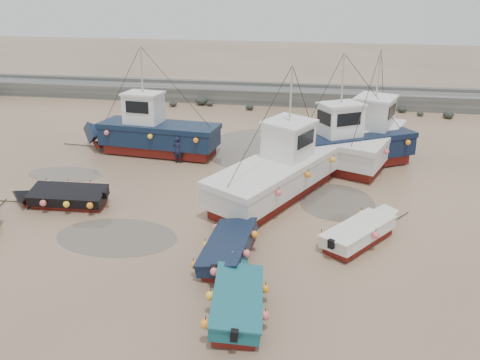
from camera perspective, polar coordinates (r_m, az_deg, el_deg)
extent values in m
plane|color=tan|center=(19.69, -3.62, -6.79)|extent=(120.00, 120.00, 0.00)
cube|color=slate|center=(39.83, 2.99, 10.23)|extent=(60.00, 2.20, 1.20)
cube|color=slate|center=(40.84, 3.19, 11.62)|extent=(60.00, 0.60, 0.25)
ellipsoid|color=black|center=(36.87, 10.49, 8.24)|extent=(0.84, 0.86, 0.51)
ellipsoid|color=black|center=(38.53, 14.50, 8.64)|extent=(0.98, 1.07, 0.72)
ellipsoid|color=black|center=(38.78, 24.06, 7.29)|extent=(0.78, 0.90, 0.59)
ellipsoid|color=black|center=(39.23, -4.75, 9.58)|extent=(0.99, 0.80, 0.58)
ellipsoid|color=black|center=(38.53, 21.12, 7.55)|extent=(0.54, 0.46, 0.30)
ellipsoid|color=black|center=(38.25, 17.39, 7.99)|extent=(0.61, 0.47, 0.46)
ellipsoid|color=black|center=(38.91, -3.69, 9.30)|extent=(0.61, 0.53, 0.32)
ellipsoid|color=black|center=(39.07, 19.18, 8.11)|extent=(0.67, 0.55, 0.43)
ellipsoid|color=black|center=(39.31, -11.03, 9.31)|extent=(1.09, 0.88, 0.72)
ellipsoid|color=black|center=(39.05, -8.17, 9.18)|extent=(0.65, 0.60, 0.37)
ellipsoid|color=black|center=(37.64, 17.18, 7.92)|extent=(0.88, 0.64, 0.62)
ellipsoid|color=black|center=(37.71, 1.19, 8.88)|extent=(0.64, 0.62, 0.48)
ellipsoid|color=black|center=(38.44, 14.56, 8.36)|extent=(0.55, 0.45, 0.29)
cylinder|color=#595147|center=(20.23, -14.80, -6.71)|extent=(5.16, 5.16, 0.01)
cylinder|color=#595147|center=(22.90, 11.70, -2.59)|extent=(3.62, 3.62, 0.01)
cylinder|color=#595147|center=(27.16, -20.53, 0.66)|extent=(4.17, 4.17, 0.01)
cylinder|color=#595147|center=(29.32, 2.19, 3.92)|extent=(6.68, 6.68, 0.01)
cube|color=maroon|center=(18.11, -1.11, -9.20)|extent=(1.57, 3.33, 0.30)
cube|color=#101B31|center=(17.90, -1.12, -8.20)|extent=(1.82, 3.59, 0.45)
pyramid|color=#101B31|center=(19.43, 0.41, -3.88)|extent=(1.59, 0.84, 0.90)
cube|color=brown|center=(17.82, -1.12, -7.75)|extent=(1.47, 3.01, 0.10)
cube|color=#101B31|center=(17.77, -1.12, -7.50)|extent=(1.89, 3.67, 0.07)
cube|color=black|center=(16.35, -2.73, -10.97)|extent=(0.23, 0.20, 0.35)
cylinder|color=black|center=(20.64, 0.95, -5.08)|extent=(0.21, 2.00, 0.04)
sphere|color=orange|center=(16.96, -5.25, -9.92)|extent=(0.30, 0.30, 0.30)
sphere|color=orange|center=(17.11, 1.21, -9.47)|extent=(0.30, 0.30, 0.30)
sphere|color=orange|center=(18.06, -3.87, -7.55)|extent=(0.30, 0.30, 0.30)
sphere|color=orange|center=(18.25, 2.14, -7.13)|extent=(0.30, 0.30, 0.30)
sphere|color=orange|center=(19.20, -2.66, -5.46)|extent=(0.30, 0.30, 0.30)
cube|color=maroon|center=(15.53, -0.52, -15.68)|extent=(1.57, 3.17, 0.30)
cube|color=#155763|center=(15.29, -0.52, -14.60)|extent=(1.81, 3.41, 0.45)
pyramid|color=#155763|center=(16.64, -0.10, -9.11)|extent=(1.56, 0.85, 0.90)
cube|color=brown|center=(15.19, -0.53, -14.11)|extent=(1.46, 2.86, 0.10)
cube|color=#155763|center=(15.13, -0.53, -13.85)|extent=(1.88, 3.49, 0.07)
cube|color=black|center=(13.87, -0.98, -18.46)|extent=(0.24, 0.20, 0.35)
cylinder|color=black|center=(17.88, 0.05, -10.14)|extent=(0.23, 1.99, 0.04)
sphere|color=orange|center=(14.30, -4.52, -17.38)|extent=(0.30, 0.30, 0.30)
sphere|color=orange|center=(14.70, 2.84, -15.96)|extent=(0.30, 0.30, 0.30)
sphere|color=orange|center=(15.29, -3.89, -14.15)|extent=(0.30, 0.30, 0.30)
sphere|color=orange|center=(15.72, 2.88, -12.91)|extent=(0.30, 0.30, 0.30)
sphere|color=orange|center=(16.33, -3.35, -11.33)|extent=(0.30, 0.30, 0.30)
cube|color=maroon|center=(19.61, 14.26, -7.20)|extent=(2.87, 3.18, 0.30)
cube|color=silver|center=(19.42, 14.37, -6.25)|extent=(3.18, 3.49, 0.45)
pyramid|color=silver|center=(20.80, 17.68, -3.14)|extent=(1.48, 1.39, 0.90)
cube|color=brown|center=(19.34, 14.42, -5.83)|extent=(2.63, 2.90, 0.10)
cube|color=silver|center=(19.30, 14.44, -5.60)|extent=(3.27, 3.58, 0.07)
cube|color=black|center=(18.04, 11.22, -7.79)|extent=(0.28, 0.28, 0.35)
cylinder|color=black|center=(21.92, 18.55, -4.61)|extent=(1.29, 1.58, 0.04)
sphere|color=orange|center=(18.76, 10.08, -6.60)|extent=(0.30, 0.30, 0.30)
sphere|color=orange|center=(19.03, 16.35, -6.80)|extent=(0.30, 0.30, 0.30)
sphere|color=orange|center=(20.75, 14.72, -3.90)|extent=(0.30, 0.30, 0.30)
cube|color=maroon|center=(23.43, -19.97, -2.58)|extent=(3.27, 1.29, 0.30)
cube|color=black|center=(23.28, -20.09, -1.75)|extent=(3.52, 1.50, 0.45)
pyramid|color=black|center=(24.08, -24.70, -0.49)|extent=(0.77, 1.39, 0.90)
cube|color=brown|center=(23.21, -20.15, -1.39)|extent=(2.95, 1.21, 0.10)
cube|color=black|center=(23.17, -20.18, -1.19)|extent=(3.60, 1.56, 0.07)
cube|color=black|center=(22.47, -16.00, -1.62)|extent=(0.19, 0.23, 0.35)
cylinder|color=black|center=(24.90, -26.08, -2.37)|extent=(2.00, 0.12, 0.04)
sphere|color=orange|center=(22.01, -17.77, -2.61)|extent=(0.30, 0.30, 0.30)
sphere|color=orange|center=(23.55, -17.51, -0.80)|extent=(0.30, 0.30, 0.30)
sphere|color=orange|center=(22.47, -20.35, -2.43)|extent=(0.30, 0.30, 0.30)
sphere|color=orange|center=(24.00, -19.92, -0.67)|extent=(0.30, 0.30, 0.30)
sphere|color=orange|center=(22.97, -22.82, -2.26)|extent=(0.30, 0.30, 0.30)
sphere|color=orange|center=(24.50, -22.25, -0.54)|extent=(0.30, 0.30, 0.30)
cube|color=maroon|center=(28.73, -9.69, 3.73)|extent=(6.61, 2.69, 0.55)
cube|color=#101E36|center=(28.48, -9.80, 5.15)|extent=(7.11, 3.10, 0.95)
pyramid|color=#101E36|center=(30.07, -16.96, 6.86)|extent=(1.65, 2.57, 1.40)
cube|color=brown|center=(28.32, -9.87, 6.13)|extent=(6.95, 2.98, 0.08)
cube|color=#101E36|center=(28.28, -9.89, 6.40)|extent=(7.27, 3.16, 0.30)
cube|color=white|center=(28.40, -11.79, 8.37)|extent=(2.16, 1.89, 1.70)
cube|color=white|center=(28.17, -11.95, 10.15)|extent=(2.33, 2.05, 0.12)
cube|color=black|center=(28.78, -13.69, 8.93)|extent=(0.19, 1.45, 0.68)
cylinder|color=#B7B7B2|center=(27.89, -12.19, 12.86)|extent=(0.10, 0.10, 2.60)
cylinder|color=black|center=(31.16, -18.37, 3.96)|extent=(2.99, 0.34, 0.05)
sphere|color=#E36769|center=(26.21, -5.47, 4.55)|extent=(0.30, 0.30, 0.30)
sphere|color=#E36769|center=(29.05, -6.30, 6.47)|extent=(0.30, 0.30, 0.30)
sphere|color=#E36769|center=(27.22, -10.96, 4.95)|extent=(0.30, 0.30, 0.30)
sphere|color=#E36769|center=(30.09, -11.26, 6.76)|extent=(0.30, 0.30, 0.30)
sphere|color=#E36769|center=(28.45, -16.02, 5.29)|extent=(0.30, 0.30, 0.30)
cube|color=maroon|center=(22.77, 4.17, -1.53)|extent=(5.51, 7.38, 0.55)
cube|color=silver|center=(22.45, 4.23, 0.20)|extent=(6.12, 8.04, 0.95)
pyramid|color=silver|center=(25.75, 9.83, 4.75)|extent=(3.01, 2.55, 1.40)
cube|color=brown|center=(22.25, 4.27, 1.41)|extent=(5.94, 7.83, 0.08)
cube|color=silver|center=(22.20, 4.28, 1.74)|extent=(6.25, 8.21, 0.30)
cube|color=white|center=(22.69, 5.85, 4.80)|extent=(2.60, 2.65, 1.70)
cube|color=white|center=(22.41, 5.95, 7.00)|extent=(2.81, 2.87, 0.12)
cube|color=black|center=(23.43, 7.24, 6.02)|extent=(1.40, 0.82, 0.68)
cylinder|color=#B7B7B2|center=(22.05, 6.10, 10.38)|extent=(0.10, 0.10, 2.60)
cylinder|color=black|center=(27.32, 10.79, 2.01)|extent=(1.52, 2.63, 0.05)
sphere|color=#E36769|center=(20.90, -3.79, -0.60)|extent=(0.30, 0.30, 0.30)
sphere|color=#E36769|center=(20.18, 4.69, -1.57)|extent=(0.30, 0.30, 0.30)
sphere|color=#E36769|center=(22.63, 0.35, 1.44)|extent=(0.30, 0.30, 0.30)
sphere|color=#E36769|center=(22.11, 8.25, 0.61)|extent=(0.30, 0.30, 0.30)
sphere|color=#E36769|center=(24.48, 3.89, 3.17)|extent=(0.30, 0.30, 0.30)
sphere|color=#E36769|center=(24.13, 11.22, 2.43)|extent=(0.30, 0.30, 0.30)
cube|color=maroon|center=(27.29, 13.52, 2.29)|extent=(6.41, 4.65, 0.55)
cube|color=black|center=(27.03, 13.67, 3.77)|extent=(6.98, 5.17, 0.95)
pyramid|color=black|center=(25.00, 6.27, 4.38)|extent=(2.37, 2.78, 1.40)
cube|color=brown|center=(26.86, 13.78, 4.80)|extent=(6.80, 5.02, 0.08)
cube|color=black|center=(26.81, 13.81, 5.08)|extent=(7.13, 5.28, 0.30)
cube|color=white|center=(26.06, 12.32, 6.92)|extent=(2.55, 2.41, 1.70)
cube|color=white|center=(25.82, 12.50, 8.85)|extent=(2.75, 2.60, 0.12)
cube|color=black|center=(25.49, 10.38, 7.30)|extent=(0.70, 1.29, 0.68)
cylinder|color=#B7B7B2|center=(25.51, 12.77, 11.80)|extent=(0.10, 0.10, 2.60)
cylinder|color=black|center=(25.20, 3.83, 0.49)|extent=(2.69, 1.43, 0.05)
sphere|color=#E36769|center=(27.39, 19.88, 4.06)|extent=(0.30, 0.30, 0.30)
sphere|color=#E36769|center=(28.79, 15.06, 5.61)|extent=(0.30, 0.30, 0.30)
sphere|color=#E36769|center=(26.17, 16.23, 3.64)|extent=(0.30, 0.30, 0.30)
sphere|color=#E36769|center=(27.70, 11.39, 5.26)|extent=(0.30, 0.30, 0.30)
sphere|color=#E36769|center=(25.06, 12.24, 3.17)|extent=(0.30, 0.30, 0.30)
sphere|color=#E36769|center=(26.74, 7.46, 4.85)|extent=(0.30, 0.30, 0.30)
cube|color=maroon|center=(27.98, 15.03, 2.68)|extent=(4.44, 6.48, 0.55)
cube|color=silver|center=(27.73, 15.20, 4.12)|extent=(4.98, 7.04, 0.95)
pyramid|color=silver|center=(31.04, 17.38, 7.33)|extent=(3.06, 2.35, 1.40)
cube|color=brown|center=(27.57, 15.31, 5.12)|extent=(4.83, 6.86, 0.08)
cube|color=silver|center=(27.52, 15.34, 5.40)|extent=(5.09, 7.20, 0.30)
cube|color=white|center=(28.07, 16.08, 7.75)|extent=(2.52, 2.57, 1.70)
cube|color=white|center=(27.84, 16.30, 9.55)|extent=(2.73, 2.78, 0.12)
cube|color=black|center=(28.96, 16.70, 8.69)|extent=(1.52, 0.66, 0.68)
cylinder|color=#B7B7B2|center=(27.56, 16.63, 12.28)|extent=(0.10, 0.10, 2.60)
cylinder|color=black|center=(32.55, 17.50, 4.92)|extent=(1.18, 2.80, 0.05)
sphere|color=#E36769|center=(25.70, 10.46, 3.84)|extent=(0.30, 0.30, 0.30)
sphere|color=#E36769|center=(25.86, 17.42, 3.25)|extent=(0.30, 0.30, 0.30)
sphere|color=#E36769|center=(27.54, 12.02, 5.09)|extent=(0.30, 0.30, 0.30)
sphere|color=#E36769|center=(27.78, 18.51, 4.52)|extent=(0.30, 0.30, 0.30)
sphere|color=#E36769|center=(29.42, 13.38, 6.18)|extent=(0.30, 0.30, 0.30)
sphere|color=#E36769|center=(29.71, 19.46, 5.62)|extent=(0.30, 0.30, 0.30)
imported|color=#161932|center=(27.26, -7.49, 2.12)|extent=(0.58, 0.38, 1.58)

